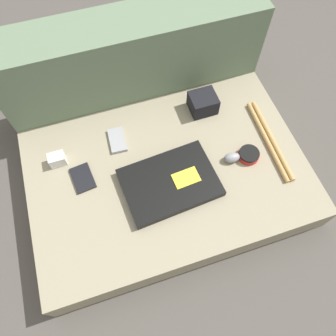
{
  "coord_description": "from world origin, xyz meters",
  "views": [
    {
      "loc": [
        -0.17,
        -0.51,
        1.18
      ],
      "look_at": [
        0.0,
        0.0,
        0.15
      ],
      "focal_mm": 35.0,
      "sensor_mm": 36.0,
      "label": 1
    }
  ],
  "objects_px": {
    "computer_mouse": "(232,158)",
    "charger_brick": "(57,159)",
    "phone_black": "(83,178)",
    "camera_pouch": "(203,103)",
    "phone_silver": "(117,140)",
    "speaker_puck": "(249,155)",
    "laptop": "(170,183)"
  },
  "relations": [
    {
      "from": "computer_mouse",
      "to": "charger_brick",
      "type": "distance_m",
      "value": 0.63
    },
    {
      "from": "phone_black",
      "to": "charger_brick",
      "type": "relative_size",
      "value": 1.96
    },
    {
      "from": "camera_pouch",
      "to": "phone_silver",
      "type": "bearing_deg",
      "value": -173.14
    },
    {
      "from": "computer_mouse",
      "to": "speaker_puck",
      "type": "relative_size",
      "value": 0.82
    },
    {
      "from": "phone_silver",
      "to": "camera_pouch",
      "type": "xyz_separation_m",
      "value": [
        0.36,
        0.04,
        0.03
      ]
    },
    {
      "from": "computer_mouse",
      "to": "camera_pouch",
      "type": "relative_size",
      "value": 0.62
    },
    {
      "from": "computer_mouse",
      "to": "laptop",
      "type": "bearing_deg",
      "value": -168.11
    },
    {
      "from": "laptop",
      "to": "phone_silver",
      "type": "relative_size",
      "value": 3.09
    },
    {
      "from": "phone_silver",
      "to": "phone_black",
      "type": "bearing_deg",
      "value": -140.13
    },
    {
      "from": "speaker_puck",
      "to": "phone_black",
      "type": "distance_m",
      "value": 0.6
    },
    {
      "from": "charger_brick",
      "to": "laptop",
      "type": "bearing_deg",
      "value": -30.52
    },
    {
      "from": "computer_mouse",
      "to": "phone_silver",
      "type": "distance_m",
      "value": 0.43
    },
    {
      "from": "phone_silver",
      "to": "charger_brick",
      "type": "xyz_separation_m",
      "value": [
        -0.22,
        -0.02,
        0.02
      ]
    },
    {
      "from": "laptop",
      "to": "phone_black",
      "type": "xyz_separation_m",
      "value": [
        -0.29,
        0.12,
        -0.01
      ]
    },
    {
      "from": "laptop",
      "to": "camera_pouch",
      "type": "bearing_deg",
      "value": 46.19
    },
    {
      "from": "speaker_puck",
      "to": "laptop",
      "type": "bearing_deg",
      "value": -176.84
    },
    {
      "from": "laptop",
      "to": "speaker_puck",
      "type": "height_order",
      "value": "laptop"
    },
    {
      "from": "computer_mouse",
      "to": "phone_black",
      "type": "bearing_deg",
      "value": 176.37
    },
    {
      "from": "laptop",
      "to": "phone_silver",
      "type": "distance_m",
      "value": 0.27
    },
    {
      "from": "speaker_puck",
      "to": "phone_silver",
      "type": "height_order",
      "value": "speaker_puck"
    },
    {
      "from": "speaker_puck",
      "to": "charger_brick",
      "type": "height_order",
      "value": "charger_brick"
    },
    {
      "from": "laptop",
      "to": "phone_black",
      "type": "height_order",
      "value": "laptop"
    },
    {
      "from": "camera_pouch",
      "to": "charger_brick",
      "type": "xyz_separation_m",
      "value": [
        -0.58,
        -0.07,
        -0.01
      ]
    },
    {
      "from": "laptop",
      "to": "computer_mouse",
      "type": "xyz_separation_m",
      "value": [
        0.24,
        0.02,
        0.0
      ]
    },
    {
      "from": "charger_brick",
      "to": "camera_pouch",
      "type": "bearing_deg",
      "value": 6.39
    },
    {
      "from": "computer_mouse",
      "to": "phone_black",
      "type": "relative_size",
      "value": 0.56
    },
    {
      "from": "phone_silver",
      "to": "computer_mouse",
      "type": "bearing_deg",
      "value": -25.72
    },
    {
      "from": "phone_silver",
      "to": "camera_pouch",
      "type": "height_order",
      "value": "camera_pouch"
    },
    {
      "from": "phone_black",
      "to": "camera_pouch",
      "type": "distance_m",
      "value": 0.54
    },
    {
      "from": "camera_pouch",
      "to": "phone_black",
      "type": "bearing_deg",
      "value": -162.91
    },
    {
      "from": "phone_silver",
      "to": "charger_brick",
      "type": "height_order",
      "value": "charger_brick"
    },
    {
      "from": "laptop",
      "to": "computer_mouse",
      "type": "distance_m",
      "value": 0.25
    }
  ]
}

